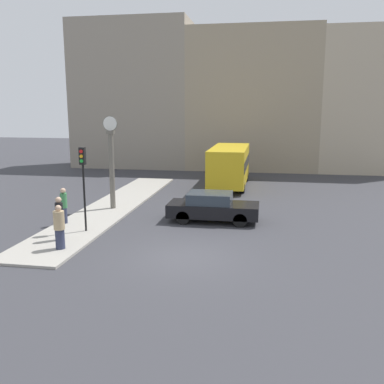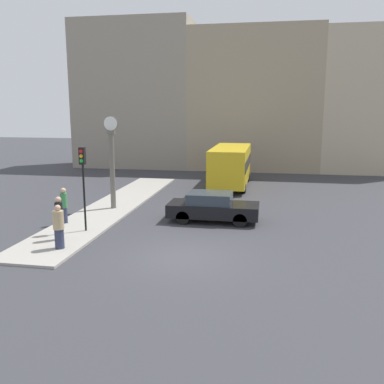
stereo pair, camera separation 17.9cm
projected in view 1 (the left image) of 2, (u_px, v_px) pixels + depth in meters
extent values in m
plane|color=#38383D|center=(184.00, 258.00, 16.21)|extent=(120.00, 120.00, 0.00)
cube|color=#A39E93|center=(113.00, 206.00, 24.47)|extent=(2.79, 19.14, 0.10)
cube|color=gray|center=(133.00, 95.00, 40.51)|extent=(10.98, 5.00, 13.48)
cube|color=gray|center=(253.00, 100.00, 38.69)|extent=(11.60, 5.00, 12.49)
cube|color=#B7A88E|center=(366.00, 102.00, 37.07)|extent=(7.87, 5.00, 12.22)
cube|color=black|center=(213.00, 210.00, 21.30)|extent=(4.48, 1.88, 0.64)
cube|color=#2D3842|center=(210.00, 198.00, 21.22)|extent=(2.15, 1.69, 0.53)
cylinder|color=black|center=(242.00, 212.00, 21.92)|extent=(0.67, 0.22, 0.67)
cylinder|color=black|center=(240.00, 220.00, 20.32)|extent=(0.67, 0.22, 0.67)
cylinder|color=black|center=(189.00, 210.00, 22.39)|extent=(0.67, 0.22, 0.67)
cylinder|color=black|center=(183.00, 218.00, 20.79)|extent=(0.67, 0.22, 0.67)
cube|color=gold|center=(229.00, 164.00, 30.62)|extent=(2.47, 7.34, 2.48)
cube|color=#1E232D|center=(229.00, 162.00, 30.59)|extent=(2.49, 7.19, 0.74)
cylinder|color=black|center=(246.00, 176.00, 32.86)|extent=(0.28, 0.90, 0.90)
cylinder|color=black|center=(218.00, 175.00, 33.23)|extent=(0.28, 0.90, 0.90)
cylinder|color=black|center=(243.00, 186.00, 28.46)|extent=(0.28, 0.90, 0.90)
cylinder|color=black|center=(210.00, 185.00, 28.83)|extent=(0.28, 0.90, 0.90)
cylinder|color=black|center=(85.00, 198.00, 19.10)|extent=(0.09, 0.09, 3.03)
cube|color=black|center=(82.00, 156.00, 18.73)|extent=(0.26, 0.20, 0.76)
cylinder|color=red|center=(81.00, 151.00, 18.58)|extent=(0.15, 0.04, 0.15)
cylinder|color=orange|center=(81.00, 156.00, 18.62)|extent=(0.15, 0.04, 0.15)
cylinder|color=green|center=(81.00, 161.00, 18.66)|extent=(0.15, 0.04, 0.15)
cylinder|color=#666056|center=(112.00, 171.00, 23.40)|extent=(0.28, 0.28, 4.11)
cube|color=#666056|center=(110.00, 132.00, 22.99)|extent=(0.37, 0.37, 0.17)
cylinder|color=#666056|center=(110.00, 123.00, 22.90)|extent=(0.82, 0.04, 0.82)
cylinder|color=white|center=(110.00, 123.00, 22.90)|extent=(0.76, 0.06, 0.76)
cylinder|color=#2D334C|center=(64.00, 215.00, 20.60)|extent=(0.27, 0.27, 0.76)
cylinder|color=#387A47|center=(64.00, 201.00, 20.46)|extent=(0.32, 0.32, 0.71)
sphere|color=tan|center=(63.00, 191.00, 20.37)|extent=(0.25, 0.25, 0.25)
cylinder|color=#2D334C|center=(60.00, 239.00, 16.87)|extent=(0.36, 0.36, 0.79)
cylinder|color=tan|center=(59.00, 220.00, 16.72)|extent=(0.43, 0.43, 0.74)
sphere|color=tan|center=(58.00, 208.00, 16.62)|extent=(0.24, 0.24, 0.24)
cylinder|color=#2D334C|center=(60.00, 230.00, 18.00)|extent=(0.27, 0.27, 0.83)
cylinder|color=black|center=(59.00, 212.00, 17.84)|extent=(0.32, 0.32, 0.77)
sphere|color=tan|center=(58.00, 200.00, 17.74)|extent=(0.25, 0.25, 0.25)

